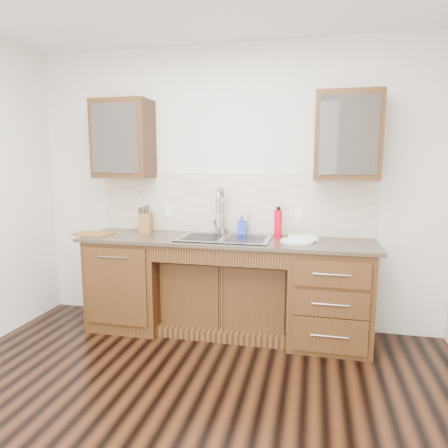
% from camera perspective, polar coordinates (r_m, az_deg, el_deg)
% --- Properties ---
extents(ground, '(4.00, 3.50, 0.10)m').
position_cam_1_polar(ground, '(2.78, -7.29, -27.86)').
color(ground, black).
extents(wall_back, '(4.00, 0.10, 2.70)m').
position_cam_1_polar(wall_back, '(3.97, 1.29, 5.15)').
color(wall_back, silver).
rests_on(wall_back, ground).
extents(base_cabinet_left, '(0.70, 0.62, 0.88)m').
position_cam_1_polar(base_cabinet_left, '(4.10, -13.06, -7.91)').
color(base_cabinet_left, '#593014').
rests_on(base_cabinet_left, ground).
extents(base_cabinet_center, '(1.20, 0.44, 0.70)m').
position_cam_1_polar(base_cabinet_center, '(3.90, 0.43, -9.91)').
color(base_cabinet_center, '#593014').
rests_on(base_cabinet_center, ground).
extents(base_cabinet_right, '(0.70, 0.62, 0.88)m').
position_cam_1_polar(base_cabinet_right, '(3.71, 14.81, -9.76)').
color(base_cabinet_right, '#593014').
rests_on(base_cabinet_right, ground).
extents(countertop, '(2.70, 0.65, 0.03)m').
position_cam_1_polar(countertop, '(3.66, 0.09, -2.34)').
color(countertop, '#84705B').
rests_on(countertop, base_cabinet_left).
extents(backsplash, '(2.70, 0.02, 0.59)m').
position_cam_1_polar(backsplash, '(3.92, 1.10, 2.98)').
color(backsplash, beige).
rests_on(backsplash, wall_back).
extents(sink, '(0.84, 0.46, 0.19)m').
position_cam_1_polar(sink, '(3.66, 0.03, -3.46)').
color(sink, '#9E9EA5').
rests_on(sink, countertop).
extents(faucet, '(0.04, 0.04, 0.40)m').
position_cam_1_polar(faucet, '(3.85, -0.22, 1.45)').
color(faucet, '#999993').
rests_on(faucet, countertop).
extents(filter_tap, '(0.02, 0.02, 0.24)m').
position_cam_1_polar(filter_tap, '(3.82, 3.46, 0.17)').
color(filter_tap, '#999993').
rests_on(filter_tap, countertop).
extents(upper_cabinet_left, '(0.55, 0.34, 0.75)m').
position_cam_1_polar(upper_cabinet_left, '(4.10, -14.16, 11.65)').
color(upper_cabinet_left, '#593014').
rests_on(upper_cabinet_left, wall_back).
extents(upper_cabinet_right, '(0.55, 0.34, 0.75)m').
position_cam_1_polar(upper_cabinet_right, '(3.68, 17.20, 11.88)').
color(upper_cabinet_right, '#593014').
rests_on(upper_cabinet_right, wall_back).
extents(outlet_left, '(0.08, 0.01, 0.12)m').
position_cam_1_polar(outlet_left, '(4.10, -7.87, 1.96)').
color(outlet_left, white).
rests_on(outlet_left, backsplash).
extents(outlet_right, '(0.08, 0.01, 0.12)m').
position_cam_1_polar(outlet_right, '(3.84, 10.60, 1.43)').
color(outlet_right, white).
rests_on(outlet_right, backsplash).
extents(soap_bottle, '(0.10, 0.10, 0.18)m').
position_cam_1_polar(soap_bottle, '(3.87, 2.53, -0.13)').
color(soap_bottle, blue).
rests_on(soap_bottle, countertop).
extents(water_bottle, '(0.07, 0.07, 0.26)m').
position_cam_1_polar(water_bottle, '(3.73, 7.72, 0.03)').
color(water_bottle, red).
rests_on(water_bottle, countertop).
extents(plate, '(0.39, 0.39, 0.02)m').
position_cam_1_polar(plate, '(3.57, 10.39, -2.39)').
color(plate, white).
rests_on(plate, countertop).
extents(dish_towel, '(0.26, 0.23, 0.03)m').
position_cam_1_polar(dish_towel, '(3.60, 11.24, -1.94)').
color(dish_towel, white).
rests_on(dish_towel, plate).
extents(knife_block, '(0.14, 0.19, 0.20)m').
position_cam_1_polar(knife_block, '(4.06, -11.11, 0.21)').
color(knife_block, olive).
rests_on(knife_block, countertop).
extents(cutting_board, '(0.39, 0.31, 0.02)m').
position_cam_1_polar(cutting_board, '(4.06, -18.27, -1.36)').
color(cutting_board, olive).
rests_on(cutting_board, countertop).
extents(cup_left_a, '(0.14, 0.14, 0.09)m').
position_cam_1_polar(cup_left_a, '(4.16, -15.70, 10.77)').
color(cup_left_a, white).
rests_on(cup_left_a, upper_cabinet_left).
extents(cup_left_b, '(0.13, 0.13, 0.10)m').
position_cam_1_polar(cup_left_b, '(4.08, -13.51, 11.01)').
color(cup_left_b, silver).
rests_on(cup_left_b, upper_cabinet_left).
extents(cup_right_a, '(0.11, 0.11, 0.09)m').
position_cam_1_polar(cup_right_a, '(3.67, 15.17, 11.09)').
color(cup_right_a, white).
rests_on(cup_right_a, upper_cabinet_right).
extents(cup_right_b, '(0.10, 0.10, 0.09)m').
position_cam_1_polar(cup_right_b, '(3.68, 19.06, 10.94)').
color(cup_right_b, silver).
rests_on(cup_right_b, upper_cabinet_right).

